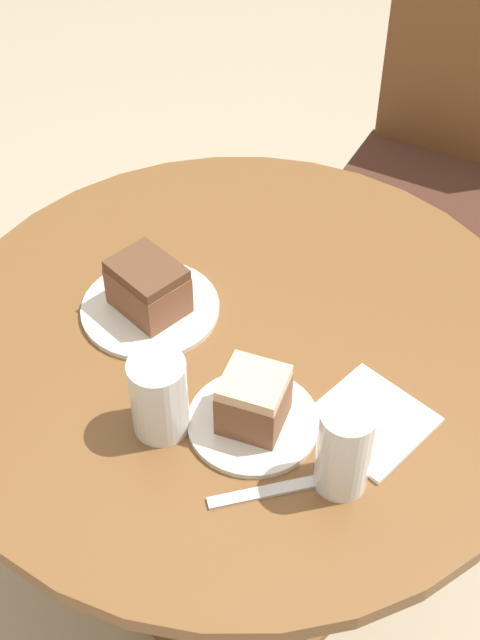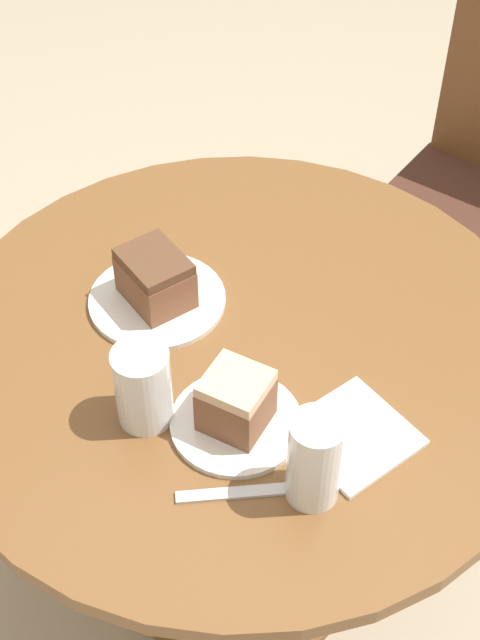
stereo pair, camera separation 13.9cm
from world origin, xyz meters
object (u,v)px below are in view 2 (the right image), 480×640
(cake_slice_near, at_px, (236,401))
(cake_slice_far, at_px, (155,278))
(plate_near, at_px, (236,423))
(glass_lemonade, at_px, (314,463))
(plate_far, at_px, (157,300))
(glass_water, at_px, (143,390))

(cake_slice_near, relative_size, cake_slice_far, 0.72)
(plate_near, height_order, cake_slice_far, cake_slice_far)
(cake_slice_far, height_order, glass_lemonade, glass_lemonade)
(cake_slice_far, bearing_deg, cake_slice_near, -26.64)
(plate_near, distance_m, plate_far, 0.29)
(plate_far, relative_size, glass_water, 1.72)
(plate_near, xyz_separation_m, cake_slice_far, (-0.26, 0.13, 0.05))
(plate_far, bearing_deg, glass_water, -54.01)
(plate_far, relative_size, glass_lemonade, 1.54)
(plate_far, height_order, glass_lemonade, glass_lemonade)
(plate_near, xyz_separation_m, cake_slice_near, (0.00, 0.00, 0.05))
(plate_far, xyz_separation_m, cake_slice_far, (0.00, 0.00, 0.05))
(glass_water, bearing_deg, glass_lemonade, 7.02)
(plate_far, distance_m, glass_water, 0.24)
(plate_far, bearing_deg, plate_near, -26.64)
(cake_slice_far, height_order, glass_water, glass_water)
(plate_far, bearing_deg, glass_lemonade, -21.39)
(plate_near, bearing_deg, cake_slice_near, 0.00)
(cake_slice_near, height_order, glass_water, glass_water)
(glass_lemonade, bearing_deg, plate_near, 168.44)
(cake_slice_far, xyz_separation_m, glass_lemonade, (0.41, -0.16, 0.01))
(glass_lemonade, bearing_deg, plate_far, 158.61)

